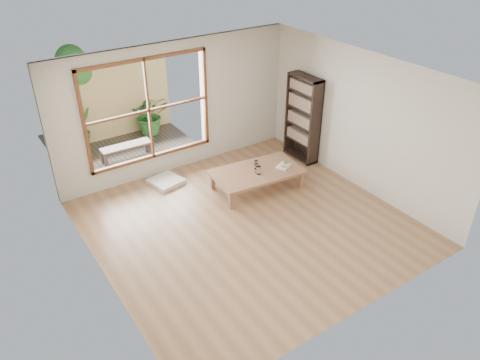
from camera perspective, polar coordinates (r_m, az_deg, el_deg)
The scene contains 15 objects.
ground at distance 8.10m, azimuth 0.89°, elevation -5.27°, with size 5.00×5.00×0.00m, color #A17850.
low_table at distance 8.92m, azimuth 2.09°, elevation 0.88°, with size 1.78×1.11×0.37m.
floor_cushion at distance 9.31m, azimuth -9.00°, elevation -0.16°, with size 0.56×0.56×0.08m, color silver.
bookshelf at distance 9.86m, azimuth 7.67°, elevation 7.45°, with size 0.29×0.81×1.81m, color black.
glass_tall at distance 8.75m, azimuth 2.27°, elevation 1.20°, with size 0.09×0.09×0.16m, color silver.
glass_mid at distance 8.95m, azimuth 2.02°, elevation 1.71°, with size 0.07×0.07×0.10m, color silver.
glass_short at distance 9.06m, azimuth 1.98°, elevation 2.07°, with size 0.08×0.08×0.10m, color silver.
glass_small at distance 8.83m, azimuth 1.95°, elevation 1.19°, with size 0.06×0.06×0.07m, color silver.
food_tray at distance 9.08m, azimuth 5.36°, elevation 1.83°, with size 0.36×0.31×0.09m.
deck at distance 10.60m, azimuth -12.88°, elevation 3.23°, with size 2.80×2.00×0.05m, color #332C25.
garden_bench at distance 10.18m, azimuth -13.69°, elevation 3.85°, with size 1.08×0.34×0.34m.
bamboo_fence at distance 11.11m, azimuth -15.43°, elevation 9.30°, with size 2.80×0.06×1.80m, color tan.
shrub_right at distance 11.21m, azimuth -10.88°, elevation 7.87°, with size 0.86×0.74×0.95m, color #2D6A27.
shrub_left at distance 10.80m, azimuth -18.72°, elevation 5.85°, with size 0.53×0.43×0.96m, color #2D6A27.
garden_tree at distance 10.98m, azimuth -19.88°, elevation 12.38°, with size 1.04×0.85×2.22m.
Camera 1 is at (-3.76, -5.36, 4.77)m, focal length 35.00 mm.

